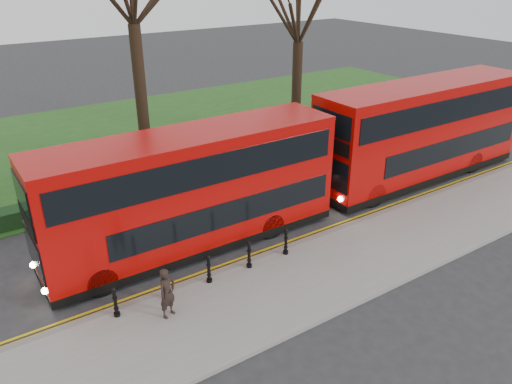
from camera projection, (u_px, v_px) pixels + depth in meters
ground at (203, 263)px, 18.36m from camera, size 120.00×120.00×0.00m
pavement at (246, 304)px, 16.06m from camera, size 60.00×4.00×0.15m
kerb at (216, 274)px, 17.57m from camera, size 60.00×0.25×0.16m
grass_verge at (84, 146)px, 29.66m from camera, size 60.00×18.00×0.06m
hedge at (134, 189)px, 23.32m from camera, size 60.00×0.90×0.80m
yellow_line_outer at (212, 272)px, 17.83m from camera, size 60.00×0.10×0.01m
yellow_line_inner at (209, 269)px, 17.98m from camera, size 60.00×0.10×0.01m
tree_right at (299, 9)px, 28.72m from camera, size 6.62×6.62×10.35m
bollard_row at (209, 269)px, 16.84m from camera, size 6.64×0.15×1.00m
bus_lead at (193, 192)px, 18.55m from camera, size 11.47×2.63×4.56m
bus_rear at (422, 131)px, 24.61m from camera, size 12.12×2.78×4.82m
pedestrian at (167, 293)px, 15.10m from camera, size 0.71×0.60×1.66m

